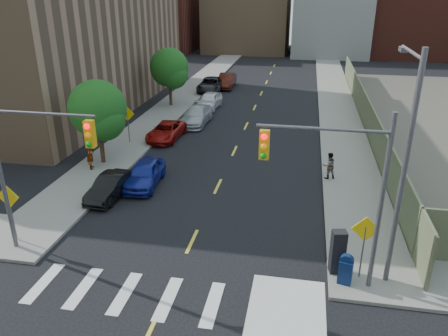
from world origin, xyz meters
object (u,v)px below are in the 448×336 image
at_px(parked_car_white, 209,101).
at_px(pedestrian_east, 329,166).
at_px(parked_car_black, 111,187).
at_px(parked_car_red, 166,131).
at_px(payphone, 338,252).
at_px(parked_car_blue, 145,174).
at_px(parked_car_silver, 196,116).
at_px(pedestrian_west, 90,154).
at_px(mailbox, 346,269).
at_px(parked_car_maroon, 227,81).
at_px(parked_car_grey, 211,85).

relative_size(parked_car_white, pedestrian_east, 2.73).
relative_size(parked_car_black, parked_car_red, 0.85).
xyz_separation_m(parked_car_red, payphone, (11.80, -14.93, 0.45)).
relative_size(parked_car_blue, parked_car_silver, 0.85).
relative_size(parked_car_blue, pedestrian_west, 2.24).
bearing_deg(parked_car_red, mailbox, -49.83).
xyz_separation_m(parked_car_blue, parked_car_silver, (0.00, 12.40, 0.00)).
bearing_deg(parked_car_silver, parked_car_red, -104.57).
xyz_separation_m(parked_car_white, parked_car_maroon, (0.00, 9.22, 0.03)).
xyz_separation_m(parked_car_grey, mailbox, (12.10, -31.87, -0.00)).
distance_m(parked_car_grey, pedestrian_east, 24.82).
distance_m(parked_car_red, parked_car_silver, 4.43).
bearing_deg(parked_car_white, parked_car_blue, -86.74).
height_order(parked_car_maroon, payphone, payphone).
height_order(parked_car_white, payphone, payphone).
relative_size(parked_car_white, pedestrian_west, 2.35).
height_order(parked_car_white, mailbox, parked_car_white).
height_order(parked_car_grey, mailbox, parked_car_grey).
distance_m(parked_car_maroon, parked_car_grey, 2.63).
relative_size(parked_car_white, parked_car_grey, 0.80).
height_order(parked_car_blue, parked_car_red, parked_car_blue).
xyz_separation_m(parked_car_silver, payphone, (10.50, -19.16, 0.36)).
bearing_deg(pedestrian_east, payphone, 69.43).
xyz_separation_m(parked_car_blue, pedestrian_east, (10.50, 2.61, 0.24)).
distance_m(parked_car_red, mailbox, 19.74).
bearing_deg(parked_car_silver, payphone, -58.78).
relative_size(parked_car_black, mailbox, 3.03).
bearing_deg(pedestrian_west, parked_car_grey, -29.66).
xyz_separation_m(parked_car_maroon, pedestrian_west, (-4.06, -25.30, 0.31)).
distance_m(parked_car_blue, pedestrian_west, 4.32).
bearing_deg(parked_car_black, payphone, -18.43).
height_order(parked_car_silver, pedestrian_east, pedestrian_east).
distance_m(parked_car_black, pedestrian_west, 4.29).
bearing_deg(parked_car_maroon, parked_car_silver, -90.98).
relative_size(pedestrian_west, pedestrian_east, 1.16).
distance_m(parked_car_black, pedestrian_east, 12.61).
relative_size(parked_car_blue, parked_car_black, 1.10).
bearing_deg(parked_car_white, parked_car_maroon, 93.26).
bearing_deg(parked_car_silver, parked_car_black, -92.72).
bearing_deg(parked_car_blue, parked_car_white, 86.74).
xyz_separation_m(parked_car_silver, pedestrian_west, (-4.06, -10.98, 0.37)).
height_order(mailbox, pedestrian_east, pedestrian_east).
distance_m(parked_car_silver, parked_car_maroon, 14.33).
height_order(parked_car_blue, parked_car_grey, parked_car_grey).
xyz_separation_m(parked_car_silver, pedestrian_east, (10.50, -9.80, 0.24)).
height_order(parked_car_grey, pedestrian_west, pedestrian_west).
bearing_deg(payphone, pedestrian_west, 139.56).
xyz_separation_m(mailbox, pedestrian_west, (-14.85, 8.85, 0.33)).
distance_m(parked_car_red, parked_car_white, 9.43).
xyz_separation_m(mailbox, payphone, (-0.30, 0.67, 0.31)).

